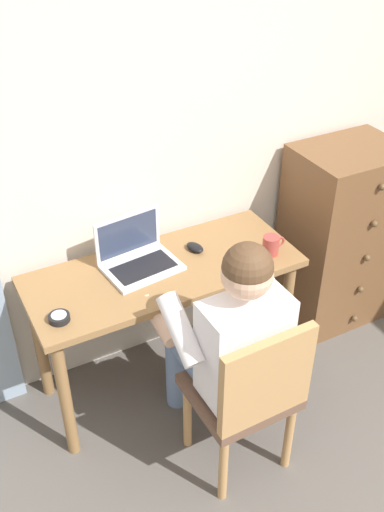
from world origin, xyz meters
TOP-DOWN VIEW (x-y plane):
  - wall_back at (0.00, 2.20)m, footprint 4.80×0.05m
  - desk at (-0.25, 1.87)m, footprint 1.30×0.53m
  - dresser at (0.87, 1.92)m, footprint 0.57×0.47m
  - chair at (-0.17, 1.21)m, footprint 0.43×0.41m
  - person_seated at (-0.18, 1.40)m, footprint 0.54×0.59m
  - laptop at (-0.35, 1.95)m, footprint 0.37×0.29m
  - computer_mouse at (-0.05, 1.93)m, footprint 0.08×0.11m
  - desk_clock at (-0.79, 1.74)m, footprint 0.09×0.09m
  - coffee_mug at (0.26, 1.73)m, footprint 0.12×0.08m

SIDE VIEW (x-z plane):
  - chair at x=-0.17m, z-range 0.05..0.93m
  - dresser at x=0.87m, z-range 0.00..1.08m
  - desk at x=-0.25m, z-range 0.25..0.99m
  - person_seated at x=-0.18m, z-range 0.08..1.27m
  - desk_clock at x=-0.79m, z-range 0.74..0.77m
  - computer_mouse at x=-0.05m, z-range 0.74..0.77m
  - coffee_mug at x=0.26m, z-range 0.74..0.83m
  - laptop at x=-0.35m, z-range 0.67..0.91m
  - wall_back at x=0.00m, z-range 0.00..2.50m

